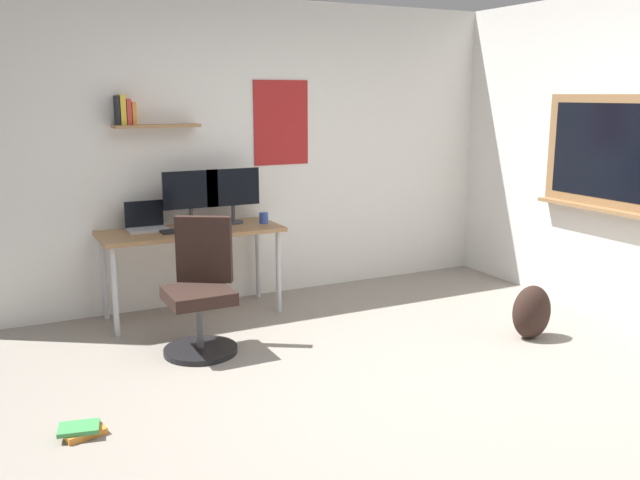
% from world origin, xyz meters
% --- Properties ---
extents(ground_plane, '(5.20, 5.20, 0.00)m').
position_xyz_m(ground_plane, '(0.00, 0.00, 0.00)').
color(ground_plane, gray).
rests_on(ground_plane, ground).
extents(wall_back, '(5.00, 0.30, 2.60)m').
position_xyz_m(wall_back, '(-0.00, 2.45, 1.30)').
color(wall_back, silver).
rests_on(wall_back, ground).
extents(desk, '(1.45, 0.59, 0.73)m').
position_xyz_m(desk, '(-0.66, 2.08, 0.65)').
color(desk, '#997047').
rests_on(desk, ground).
extents(office_chair, '(0.55, 0.56, 0.95)m').
position_xyz_m(office_chair, '(-0.83, 1.28, 0.41)').
color(office_chair, black).
rests_on(office_chair, ground).
extents(laptop, '(0.31, 0.21, 0.23)m').
position_xyz_m(laptop, '(-0.98, 2.22, 0.78)').
color(laptop, '#ADAFB5').
rests_on(laptop, desk).
extents(monitor_primary, '(0.46, 0.17, 0.46)m').
position_xyz_m(monitor_primary, '(-0.62, 2.17, 1.00)').
color(monitor_primary, '#38383D').
rests_on(monitor_primary, desk).
extents(monitor_secondary, '(0.46, 0.17, 0.46)m').
position_xyz_m(monitor_secondary, '(-0.26, 2.17, 1.00)').
color(monitor_secondary, '#38383D').
rests_on(monitor_secondary, desk).
extents(keyboard, '(0.37, 0.13, 0.02)m').
position_xyz_m(keyboard, '(-0.73, 2.00, 0.74)').
color(keyboard, black).
rests_on(keyboard, desk).
extents(computer_mouse, '(0.10, 0.06, 0.03)m').
position_xyz_m(computer_mouse, '(-0.45, 2.00, 0.74)').
color(computer_mouse, '#262628').
rests_on(computer_mouse, desk).
extents(coffee_mug, '(0.08, 0.08, 0.09)m').
position_xyz_m(coffee_mug, '(-0.03, 2.05, 0.77)').
color(coffee_mug, '#334CA5').
rests_on(coffee_mug, desk).
extents(backpack, '(0.32, 0.22, 0.41)m').
position_xyz_m(backpack, '(1.45, 0.41, 0.20)').
color(backpack, black).
rests_on(backpack, ground).
extents(book_stack_on_floor, '(0.26, 0.20, 0.06)m').
position_xyz_m(book_stack_on_floor, '(-1.78, 0.36, 0.03)').
color(book_stack_on_floor, orange).
rests_on(book_stack_on_floor, ground).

